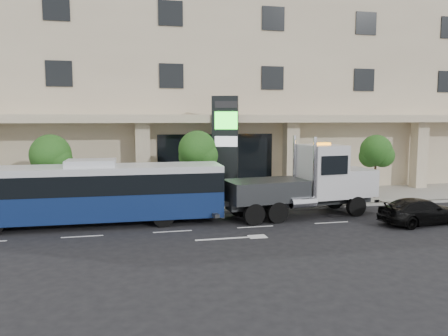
# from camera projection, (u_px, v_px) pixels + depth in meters

# --- Properties ---
(ground) EXTENTS (120.00, 120.00, 0.00)m
(ground) POSITION_uv_depth(u_px,v_px,m) (247.00, 220.00, 22.54)
(ground) COLOR black
(ground) RESTS_ON ground
(sidewalk) EXTENTS (120.00, 6.00, 0.15)m
(sidewalk) POSITION_uv_depth(u_px,v_px,m) (226.00, 201.00, 27.38)
(sidewalk) COLOR gray
(sidewalk) RESTS_ON ground
(curb) EXTENTS (120.00, 0.30, 0.15)m
(curb) POSITION_uv_depth(u_px,v_px,m) (237.00, 211.00, 24.47)
(curb) COLOR gray
(curb) RESTS_ON ground
(convention_center) EXTENTS (60.00, 17.60, 20.00)m
(convention_center) POSITION_uv_depth(u_px,v_px,m) (198.00, 61.00, 36.37)
(convention_center) COLOR #BCA98D
(convention_center) RESTS_ON ground
(tree_left) EXTENTS (2.27, 2.20, 4.22)m
(tree_left) POSITION_uv_depth(u_px,v_px,m) (51.00, 158.00, 23.53)
(tree_left) COLOR #422B19
(tree_left) RESTS_ON sidewalk
(tree_mid) EXTENTS (2.28, 2.20, 4.38)m
(tree_mid) POSITION_uv_depth(u_px,v_px,m) (198.00, 152.00, 25.23)
(tree_mid) COLOR #422B19
(tree_mid) RESTS_ON sidewalk
(tree_right) EXTENTS (2.10, 2.00, 4.04)m
(tree_right) POSITION_uv_depth(u_px,v_px,m) (376.00, 153.00, 27.73)
(tree_right) COLOR #422B19
(tree_right) RESTS_ON sidewalk
(city_bus) EXTENTS (12.79, 2.91, 3.23)m
(city_bus) POSITION_uv_depth(u_px,v_px,m) (92.00, 192.00, 21.34)
(city_bus) COLOR black
(city_bus) RESTS_ON ground
(tow_truck) EXTENTS (9.49, 3.27, 4.29)m
(tow_truck) POSITION_uv_depth(u_px,v_px,m) (308.00, 183.00, 23.41)
(tow_truck) COLOR #2D3033
(tow_truck) RESTS_ON ground
(black_sedan) EXTENTS (4.61, 2.34, 1.28)m
(black_sedan) POSITION_uv_depth(u_px,v_px,m) (420.00, 211.00, 21.62)
(black_sedan) COLOR black
(black_sedan) RESTS_ON ground
(signage_pylon) EXTENTS (1.70, 1.07, 6.45)m
(signage_pylon) POSITION_uv_depth(u_px,v_px,m) (225.00, 147.00, 27.24)
(signage_pylon) COLOR black
(signage_pylon) RESTS_ON sidewalk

